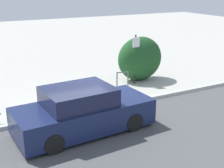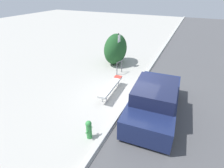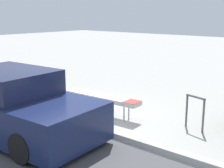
% 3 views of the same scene
% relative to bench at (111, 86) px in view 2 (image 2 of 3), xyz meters
% --- Properties ---
extents(ground_plane, '(60.00, 60.00, 0.00)m').
position_rel_bench_xyz_m(ground_plane, '(-0.08, -1.02, -0.47)').
color(ground_plane, '#ADAAA3').
extents(curb, '(60.00, 0.20, 0.13)m').
position_rel_bench_xyz_m(curb, '(-0.08, -1.02, -0.40)').
color(curb, '#B7B7B2').
rests_on(curb, ground_plane).
extents(bench, '(2.37, 0.51, 0.54)m').
position_rel_bench_xyz_m(bench, '(0.00, 0.00, 0.00)').
color(bench, '#99999E').
rests_on(bench, ground_plane).
extents(bike_rack, '(0.55, 0.19, 0.83)m').
position_rel_bench_xyz_m(bike_rack, '(2.45, 0.57, 0.03)').
color(bike_rack, '#515156').
rests_on(bike_rack, ground_plane).
extents(sign_post, '(0.36, 0.08, 2.30)m').
position_rel_bench_xyz_m(sign_post, '(3.40, 1.05, 0.91)').
color(sign_post, black).
rests_on(sign_post, ground_plane).
extents(fire_hydrant, '(0.36, 0.22, 0.77)m').
position_rel_bench_xyz_m(fire_hydrant, '(-3.06, -0.56, -0.06)').
color(fire_hydrant, '#338C3F').
rests_on(fire_hydrant, ground_plane).
extents(shrub_hedge, '(2.29, 1.42, 2.11)m').
position_rel_bench_xyz_m(shrub_hedge, '(3.93, 1.49, 0.58)').
color(shrub_hedge, '#1E4C23').
rests_on(shrub_hedge, ground_plane).
extents(parked_car_near, '(4.44, 2.07, 1.48)m').
position_rel_bench_xyz_m(parked_car_near, '(-0.66, -2.33, 0.20)').
color(parked_car_near, black).
rests_on(parked_car_near, ground_plane).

